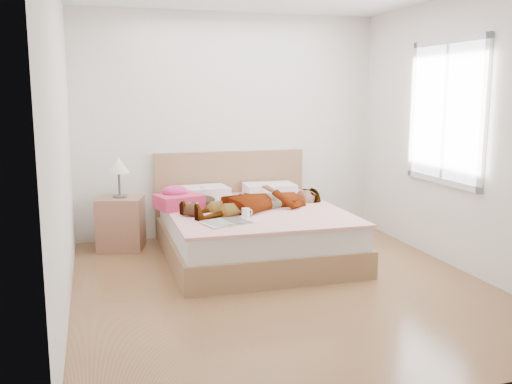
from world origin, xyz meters
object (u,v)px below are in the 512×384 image
Objects in this scene: plush_toy at (192,209)px; phone at (204,188)px; bed at (251,229)px; coffee_mug at (246,213)px; woman at (259,198)px; magazine at (228,222)px; nightstand at (121,219)px; towel at (178,199)px.

phone is at bearing 68.14° from plush_toy.
bed is 0.77m from plush_toy.
coffee_mug is 0.48× the size of plush_toy.
woman is 0.75m from magazine.
plush_toy is at bearing -159.30° from bed.
nightstand is (-0.90, 1.26, -0.18)m from magazine.
phone is at bearing 145.35° from bed.
bed is 2.06× the size of nightstand.
plush_toy is (0.08, -0.40, -0.03)m from towel.
bed is at bearing -53.04° from phone.
phone is 0.67m from bed.
phone is at bearing 92.00° from magazine.
bed is at bearing 68.93° from coffee_mug.
towel is 0.89m from magazine.
towel reaches higher than coffee_mug.
nightstand reaches higher than phone.
bed is 4.11× the size of magazine.
phone is at bearing -147.05° from woman.
towel reaches higher than phone.
woman is 6.57× the size of plush_toy.
magazine is at bearing -106.39° from phone.
phone is 0.99m from magazine.
towel reaches higher than magazine.
towel is 4.33× the size of coffee_mug.
towel is at bearing 112.28° from magazine.
phone is at bearing 27.28° from towel.
coffee_mug is at bearing -43.26° from nightstand.
magazine is 0.50× the size of nightstand.
plush_toy reaches higher than magazine.
bed is 8.34× the size of plush_toy.
coffee_mug is 0.12× the size of nightstand.
phone is 0.36× the size of plush_toy.
towel reaches higher than woman.
bed reaches higher than coffee_mug.
coffee_mug is at bearing -47.90° from towel.
phone is 0.04× the size of bed.
plush_toy is (-0.72, -0.16, -0.05)m from woman.
bed is (-0.06, 0.09, -0.35)m from woman.
woman is at bearing -16.99° from towel.
woman is 0.64m from phone.
phone reaches higher than plush_toy.
coffee_mug is at bearing -50.77° from woman.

